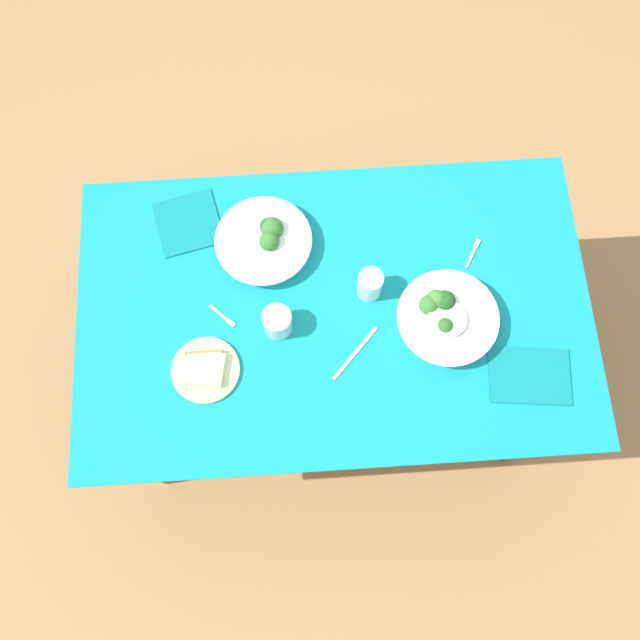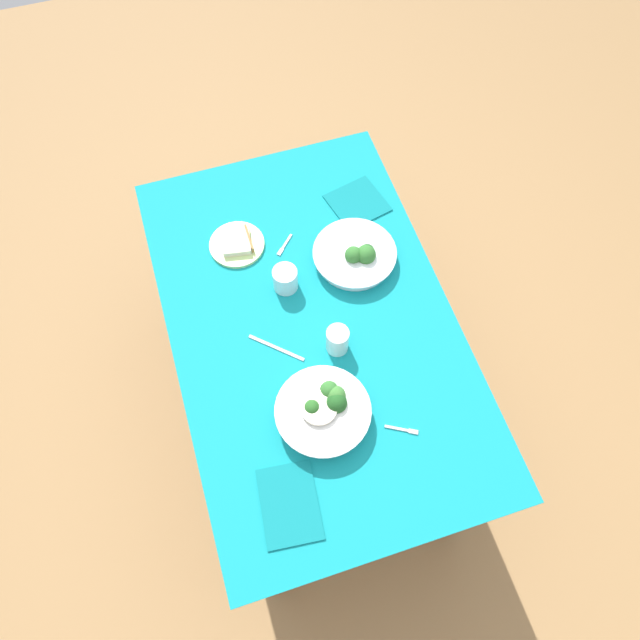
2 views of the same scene
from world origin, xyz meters
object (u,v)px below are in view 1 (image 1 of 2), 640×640
Objects in this scene: water_glass_side at (277,322)px; napkin_folded_lower at (188,223)px; fork_by_far_bowl at (473,252)px; fork_by_near_bowl at (223,317)px; broccoli_bowl_near at (265,241)px; table_knife_left at (355,353)px; broccoli_bowl_far at (445,318)px; napkin_folded_upper at (529,376)px; bread_side_plate at (205,369)px; water_glass_center at (370,284)px.

water_glass_side is 0.46× the size of napkin_folded_lower.
napkin_folded_lower is (0.81, -0.14, 0.00)m from fork_by_far_bowl.
fork_by_far_bowl is 0.73m from fork_by_near_bowl.
fork_by_far_bowl is at bearing 174.23° from broccoli_bowl_near.
table_knife_left is (-0.36, 0.13, -0.00)m from fork_by_near_bowl.
fork_by_far_bowl is at bearing -118.70° from broccoli_bowl_far.
fork_by_near_bowl is at bearing -15.09° from napkin_folded_upper.
broccoli_bowl_far is 1.49× the size of bread_side_plate.
broccoli_bowl_far is 1.00× the size of broccoli_bowl_near.
water_glass_center is 1.29× the size of fork_by_near_bowl.
water_glass_center reaches higher than broccoli_bowl_far.
napkin_folded_upper is at bearing 175.27° from bread_side_plate.
broccoli_bowl_far is at bearing 38.96° from fork_by_near_bowl.
broccoli_bowl_far is at bearing 149.38° from table_knife_left.
water_glass_center is at bearing 136.76° from fork_by_far_bowl.
table_knife_left is 0.62m from napkin_folded_lower.
fork_by_far_bowl is (-0.31, -0.10, -0.05)m from water_glass_center.
water_glass_center is 1.15× the size of water_glass_side.
water_glass_center is (0.20, -0.11, 0.01)m from broccoli_bowl_far.
fork_by_near_bowl and table_knife_left have the same top height.
bread_side_plate is at bearing -4.73° from napkin_folded_upper.
broccoli_bowl_far reaches higher than broccoli_bowl_near.
broccoli_bowl_near is 3.05× the size of fork_by_far_bowl.
napkin_folded_upper is at bearing 28.97° from fork_by_near_bowl.
bread_side_plate is 2.05× the size of fork_by_far_bowl.
bread_side_plate is 0.97× the size of table_knife_left.
napkin_folded_upper is at bearing 121.60° from table_knife_left.
fork_by_near_bowl is 0.85m from napkin_folded_upper.
water_glass_side reaches higher than table_knife_left.
broccoli_bowl_near is 1.26× the size of napkin_folded_upper.
bread_side_plate reaches higher than napkin_folded_lower.
table_knife_left is at bearing 156.65° from fork_by_far_bowl.
broccoli_bowl_far is at bearing 177.91° from water_glass_side.
fork_by_far_bowl is 0.41× the size of napkin_folded_upper.
broccoli_bowl_far is at bearing 151.24° from broccoli_bowl_near.
broccoli_bowl_near is 0.24m from napkin_folded_lower.
water_glass_center is 0.27m from water_glass_side.
broccoli_bowl_far is at bearing -38.01° from napkin_folded_upper.
water_glass_side reaches higher than bread_side_plate.
table_knife_left is 0.47m from napkin_folded_upper.
water_glass_center is (-0.46, -0.20, 0.04)m from bread_side_plate.
table_knife_left is at bearing 156.42° from water_glass_side.
fork_by_near_bowl is at bearing -14.04° from water_glass_side.
broccoli_bowl_near is 0.33m from water_glass_center.
fork_by_near_bowl is 0.34× the size of napkin_folded_upper.
broccoli_bowl_near reaches higher than fork_by_near_bowl.
water_glass_center is at bearing -156.39° from bread_side_plate.
bread_side_plate is 1.03× the size of napkin_folded_lower.
napkin_folded_upper is (-0.87, 0.07, -0.01)m from bread_side_plate.
fork_by_near_bowl is at bearing 108.10° from napkin_folded_lower.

